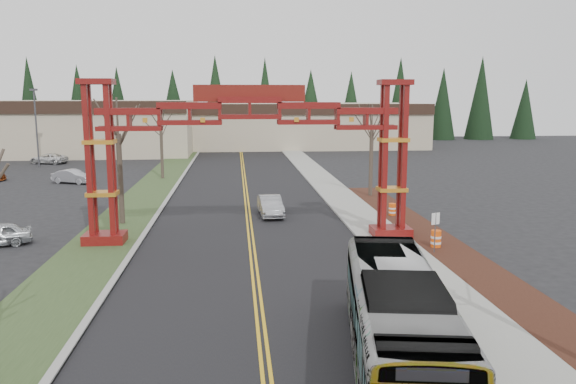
{
  "coord_description": "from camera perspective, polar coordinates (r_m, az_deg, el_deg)",
  "views": [
    {
      "loc": [
        -0.79,
        -12.67,
        7.92
      ],
      "look_at": [
        1.86,
        15.55,
        3.14
      ],
      "focal_mm": 35.0,
      "sensor_mm": 36.0,
      "label": 1
    }
  ],
  "objects": [
    {
      "name": "sidewalk_right",
      "position": [
        39.38,
        7.06,
        -1.99
      ],
      "size": [
        2.6,
        110.0,
        0.14
      ],
      "primitive_type": "cube",
      "color": "gray",
      "rests_on": "ground"
    },
    {
      "name": "silver_sedan",
      "position": [
        38.0,
        -1.8,
        -1.42
      ],
      "size": [
        1.7,
        4.21,
        1.36
      ],
      "primitive_type": "imported",
      "rotation": [
        0.0,
        0.0,
        0.06
      ],
      "color": "#A5A8AD",
      "rests_on": "ground"
    },
    {
      "name": "barrel_south",
      "position": [
        30.74,
        14.79,
        -4.71
      ],
      "size": [
        0.55,
        0.55,
        1.01
      ],
      "color": "#F2540D",
      "rests_on": "ground"
    },
    {
      "name": "barrel_north",
      "position": [
        38.31,
        10.56,
        -1.83
      ],
      "size": [
        0.49,
        0.49,
        0.92
      ],
      "color": "#F2540D",
      "rests_on": "ground"
    },
    {
      "name": "street_sign",
      "position": [
        29.42,
        14.74,
        -3.23
      ],
      "size": [
        0.48,
        0.21,
        2.17
      ],
      "color": "#3F3F44",
      "rests_on": "ground"
    },
    {
      "name": "retail_building_east",
      "position": [
        93.36,
        1.31,
        6.86
      ],
      "size": [
        38.0,
        20.3,
        7.0
      ],
      "color": "#BEAE91",
      "rests_on": "ground"
    },
    {
      "name": "conifer_treeline",
      "position": [
        104.69,
        -4.83,
        8.75
      ],
      "size": [
        116.1,
        5.6,
        13.0
      ],
      "color": "black",
      "rests_on": "ground"
    },
    {
      "name": "light_pole_far",
      "position": [
        70.79,
        -24.23,
        6.5
      ],
      "size": [
        0.77,
        0.39,
        8.92
      ],
      "color": "#3F3F44",
      "rests_on": "ground"
    },
    {
      "name": "road",
      "position": [
        38.5,
        -4.06,
        -2.31
      ],
      "size": [
        12.0,
        110.0,
        0.02
      ],
      "primitive_type": "cube",
      "color": "black",
      "rests_on": "ground"
    },
    {
      "name": "lane_line_right",
      "position": [
        38.5,
        -3.89,
        -2.28
      ],
      "size": [
        0.12,
        100.0,
        0.01
      ],
      "primitive_type": "cube",
      "color": "gold",
      "rests_on": "road"
    },
    {
      "name": "curb_right",
      "position": [
        39.1,
        4.99,
        -2.04
      ],
      "size": [
        0.3,
        110.0,
        0.15
      ],
      "primitive_type": "cube",
      "color": "#9A9A95",
      "rests_on": "ground"
    },
    {
      "name": "barrel_mid",
      "position": [
        33.45,
        11.3,
        -3.52
      ],
      "size": [
        0.49,
        0.49,
        0.91
      ],
      "color": "#F2540D",
      "rests_on": "ground"
    },
    {
      "name": "bare_tree_median_mid",
      "position": [
        36.32,
        -16.88,
        5.63
      ],
      "size": [
        3.38,
        3.38,
        7.95
      ],
      "color": "#382D26",
      "rests_on": "ground"
    },
    {
      "name": "lane_line_left",
      "position": [
        38.5,
        -4.24,
        -2.29
      ],
      "size": [
        0.12,
        100.0,
        0.01
      ],
      "primitive_type": "cube",
      "color": "gold",
      "rests_on": "road"
    },
    {
      "name": "transit_bus",
      "position": [
        16.99,
        11.09,
        -12.84
      ],
      "size": [
        4.2,
        11.01,
        2.99
      ],
      "primitive_type": "imported",
      "rotation": [
        0.0,
        0.0,
        -0.16
      ],
      "color": "#9A9DA1",
      "rests_on": "ground"
    },
    {
      "name": "curb_left",
      "position": [
        38.85,
        -13.18,
        -2.33
      ],
      "size": [
        0.3,
        110.0,
        0.15
      ],
      "primitive_type": "cube",
      "color": "#9A9A95",
      "rests_on": "ground"
    },
    {
      "name": "bare_tree_right_far",
      "position": [
        45.24,
        8.51,
        6.18
      ],
      "size": [
        3.16,
        3.16,
        7.44
      ],
      "color": "#382D26",
      "rests_on": "ground"
    },
    {
      "name": "parked_car_far_a",
      "position": [
        56.12,
        -21.02,
        1.48
      ],
      "size": [
        4.14,
        2.73,
        1.29
      ],
      "primitive_type": "imported",
      "rotation": [
        0.0,
        0.0,
        1.19
      ],
      "color": "#B2B3BA",
      "rests_on": "ground"
    },
    {
      "name": "retail_building_west",
      "position": [
        89.63,
        -24.51,
        6.06
      ],
      "size": [
        46.0,
        22.3,
        7.5
      ],
      "color": "#BEAE91",
      "rests_on": "ground"
    },
    {
      "name": "grass_median",
      "position": [
        39.16,
        -15.86,
        -2.41
      ],
      "size": [
        4.0,
        110.0,
        0.08
      ],
      "primitive_type": "cube",
      "color": "#334623",
      "rests_on": "ground"
    },
    {
      "name": "parked_car_far_b",
      "position": [
        73.96,
        -23.15,
        3.14
      ],
      "size": [
        4.93,
        3.47,
        1.25
      ],
      "primitive_type": "imported",
      "rotation": [
        0.0,
        0.0,
        4.37
      ],
      "color": "white",
      "rests_on": "ground"
    },
    {
      "name": "bare_tree_median_far",
      "position": [
        56.19,
        -12.79,
        6.42
      ],
      "size": [
        2.98,
        2.98,
        7.05
      ],
      "color": "#382D26",
      "rests_on": "ground"
    },
    {
      "name": "landscape_strip",
      "position": [
        26.39,
        19.76,
        -8.34
      ],
      "size": [
        2.6,
        50.0,
        0.12
      ],
      "primitive_type": "cube",
      "color": "#321810",
      "rests_on": "ground"
    },
    {
      "name": "gateway_arch",
      "position": [
        30.74,
        -3.89,
        5.94
      ],
      "size": [
        18.2,
        1.6,
        8.9
      ],
      "color": "#640D0D",
      "rests_on": "ground"
    }
  ]
}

